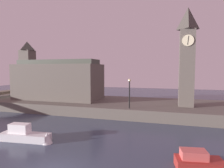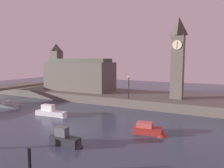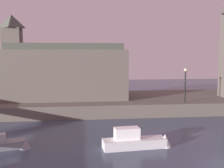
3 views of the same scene
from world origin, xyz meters
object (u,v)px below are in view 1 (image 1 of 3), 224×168
Objects in this scene: parliament_hall at (56,79)px; boat_ferry_white at (29,136)px; boat_dinghy_red at (204,163)px; streetlamp at (129,90)px; clock_tower at (187,56)px.

parliament_hall is 2.75× the size of boat_ferry_white.
boat_dinghy_red is at bearing -4.00° from boat_ferry_white.
boat_dinghy_red is at bearing -57.28° from streetlamp.
streetlamp is 0.72× the size of boat_ferry_white.
boat_dinghy_red is at bearing -37.20° from parliament_hall.
boat_dinghy_red is 0.72× the size of boat_ferry_white.
clock_tower reaches higher than streetlamp.
clock_tower reaches higher than boat_dinghy_red.
boat_ferry_white is at bearing -125.73° from streetlamp.
clock_tower is at bearing 89.98° from boat_dinghy_red.
boat_ferry_white is (-14.89, -14.23, -8.10)m from clock_tower.
parliament_hall is at bearing 142.80° from boat_dinghy_red.
streetlamp is 1.01× the size of boat_dinghy_red.
parliament_hall is 15.08m from streetlamp.
boat_ferry_white reaches higher than boat_dinghy_red.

